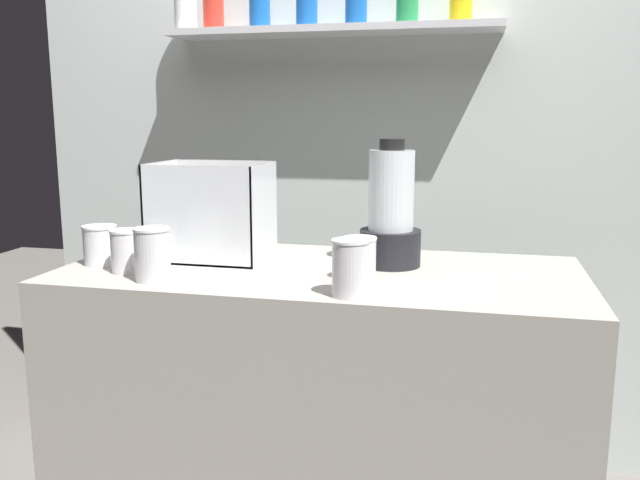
{
  "coord_description": "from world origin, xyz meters",
  "views": [
    {
      "loc": [
        0.4,
        -1.73,
        1.31
      ],
      "look_at": [
        0.0,
        0.0,
        0.98
      ],
      "focal_mm": 37.56,
      "sensor_mm": 36.0,
      "label": 1
    }
  ],
  "objects_px": {
    "juice_cup_mango_far_left": "(100,248)",
    "juice_cup_pomegranate_far_right": "(350,272)",
    "juice_cup_carrot_right": "(360,261)",
    "juice_cup_carrot_middle": "(152,256)",
    "carrot_display_bin": "(215,228)",
    "juice_cup_pomegranate_left": "(127,254)",
    "blender_pitcher": "(391,216)"
  },
  "relations": [
    {
      "from": "juice_cup_mango_far_left",
      "to": "juice_cup_carrot_right",
      "type": "bearing_deg",
      "value": -0.89
    },
    {
      "from": "juice_cup_pomegranate_left",
      "to": "juice_cup_carrot_right",
      "type": "relative_size",
      "value": 1.04
    },
    {
      "from": "juice_cup_pomegranate_left",
      "to": "juice_cup_carrot_right",
      "type": "distance_m",
      "value": 0.62
    },
    {
      "from": "carrot_display_bin",
      "to": "juice_cup_carrot_middle",
      "type": "distance_m",
      "value": 0.3
    },
    {
      "from": "juice_cup_mango_far_left",
      "to": "juice_cup_pomegranate_far_right",
      "type": "distance_m",
      "value": 0.76
    },
    {
      "from": "juice_cup_carrot_middle",
      "to": "juice_cup_pomegranate_far_right",
      "type": "distance_m",
      "value": 0.51
    },
    {
      "from": "juice_cup_mango_far_left",
      "to": "juice_cup_carrot_middle",
      "type": "relative_size",
      "value": 0.81
    },
    {
      "from": "juice_cup_mango_far_left",
      "to": "juice_cup_pomegranate_left",
      "type": "relative_size",
      "value": 0.96
    },
    {
      "from": "juice_cup_carrot_right",
      "to": "juice_cup_pomegranate_far_right",
      "type": "distance_m",
      "value": 0.16
    },
    {
      "from": "juice_cup_carrot_right",
      "to": "juice_cup_pomegranate_left",
      "type": "bearing_deg",
      "value": -174.75
    },
    {
      "from": "blender_pitcher",
      "to": "juice_cup_carrot_right",
      "type": "distance_m",
      "value": 0.21
    },
    {
      "from": "carrot_display_bin",
      "to": "juice_cup_pomegranate_far_right",
      "type": "xyz_separation_m",
      "value": [
        0.46,
        -0.32,
        -0.03
      ]
    },
    {
      "from": "juice_cup_mango_far_left",
      "to": "juice_cup_pomegranate_left",
      "type": "xyz_separation_m",
      "value": [
        0.12,
        -0.07,
        0.0
      ]
    },
    {
      "from": "juice_cup_pomegranate_left",
      "to": "juice_cup_pomegranate_far_right",
      "type": "height_order",
      "value": "juice_cup_pomegranate_far_right"
    },
    {
      "from": "juice_cup_mango_far_left",
      "to": "juice_cup_carrot_right",
      "type": "relative_size",
      "value": 1.0
    },
    {
      "from": "juice_cup_mango_far_left",
      "to": "juice_cup_pomegranate_far_right",
      "type": "bearing_deg",
      "value": -12.95
    },
    {
      "from": "carrot_display_bin",
      "to": "blender_pitcher",
      "type": "distance_m",
      "value": 0.51
    },
    {
      "from": "juice_cup_pomegranate_left",
      "to": "juice_cup_pomegranate_far_right",
      "type": "relative_size",
      "value": 0.86
    },
    {
      "from": "carrot_display_bin",
      "to": "juice_cup_mango_far_left",
      "type": "height_order",
      "value": "carrot_display_bin"
    },
    {
      "from": "juice_cup_carrot_middle",
      "to": "carrot_display_bin",
      "type": "bearing_deg",
      "value": 80.33
    },
    {
      "from": "juice_cup_pomegranate_left",
      "to": "juice_cup_carrot_right",
      "type": "bearing_deg",
      "value": 5.25
    },
    {
      "from": "juice_cup_pomegranate_far_right",
      "to": "juice_cup_carrot_middle",
      "type": "bearing_deg",
      "value": 176.52
    },
    {
      "from": "blender_pitcher",
      "to": "juice_cup_carrot_middle",
      "type": "bearing_deg",
      "value": -150.87
    },
    {
      "from": "blender_pitcher",
      "to": "juice_cup_mango_far_left",
      "type": "relative_size",
      "value": 3.17
    },
    {
      "from": "carrot_display_bin",
      "to": "juice_cup_mango_far_left",
      "type": "distance_m",
      "value": 0.32
    },
    {
      "from": "carrot_display_bin",
      "to": "juice_cup_carrot_right",
      "type": "distance_m",
      "value": 0.49
    },
    {
      "from": "juice_cup_carrot_middle",
      "to": "juice_cup_pomegranate_left",
      "type": "bearing_deg",
      "value": 147.22
    },
    {
      "from": "juice_cup_carrot_right",
      "to": "juice_cup_pomegranate_far_right",
      "type": "relative_size",
      "value": 0.83
    },
    {
      "from": "blender_pitcher",
      "to": "juice_cup_pomegranate_far_right",
      "type": "bearing_deg",
      "value": -98.06
    },
    {
      "from": "carrot_display_bin",
      "to": "juice_cup_carrot_right",
      "type": "xyz_separation_m",
      "value": [
        0.46,
        -0.16,
        -0.04
      ]
    },
    {
      "from": "carrot_display_bin",
      "to": "juice_cup_pomegranate_far_right",
      "type": "bearing_deg",
      "value": -34.97
    },
    {
      "from": "juice_cup_carrot_right",
      "to": "juice_cup_pomegranate_far_right",
      "type": "bearing_deg",
      "value": -88.06
    }
  ]
}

